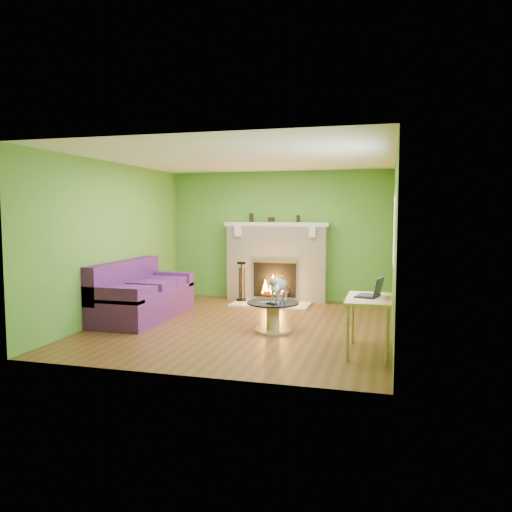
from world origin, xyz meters
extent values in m
plane|color=#513017|center=(0.00, 0.00, 0.00)|extent=(5.00, 5.00, 0.00)
plane|color=white|center=(0.00, 0.00, 2.60)|extent=(5.00, 5.00, 0.00)
plane|color=#4D892D|center=(0.00, 2.50, 1.30)|extent=(5.00, 0.00, 5.00)
plane|color=#4D892D|center=(0.00, -2.50, 1.30)|extent=(5.00, 0.00, 5.00)
plane|color=#4D892D|center=(-2.25, 0.00, 1.30)|extent=(0.00, 5.00, 5.00)
plane|color=#4D892D|center=(2.25, 0.00, 1.30)|extent=(0.00, 5.00, 5.00)
plane|color=silver|center=(2.24, -0.90, 1.55)|extent=(0.00, 1.20, 1.20)
plane|color=white|center=(2.23, -0.90, 1.55)|extent=(0.00, 1.06, 1.06)
cube|color=beige|center=(0.00, 2.33, 0.75)|extent=(2.00, 0.35, 1.50)
cube|color=black|center=(0.00, 2.13, 0.44)|extent=(0.85, 0.03, 0.68)
cube|color=gold|center=(0.00, 2.13, 0.80)|extent=(0.91, 0.02, 0.04)
cylinder|color=black|center=(0.00, 2.10, 0.16)|extent=(0.55, 0.07, 0.07)
cube|color=beige|center=(0.00, 2.30, 1.54)|extent=(2.10, 0.28, 0.08)
cube|color=beige|center=(-0.75, 2.11, 1.40)|extent=(0.12, 0.10, 0.20)
cube|color=beige|center=(0.75, 2.11, 1.40)|extent=(0.12, 0.10, 0.20)
cube|color=beige|center=(0.00, 1.80, 0.01)|extent=(1.50, 0.75, 0.03)
cube|color=beige|center=(0.00, 2.30, 1.54)|extent=(2.10, 0.28, 0.08)
cube|color=#421759|center=(-1.80, 0.09, 0.24)|extent=(0.96, 2.14, 0.48)
cube|color=#421759|center=(-2.14, 0.09, 0.66)|extent=(0.22, 2.14, 0.60)
cube|color=#421759|center=(-1.80, -0.87, 0.55)|extent=(0.96, 0.22, 0.24)
cube|color=#421759|center=(-1.80, 1.05, 0.55)|extent=(0.96, 0.22, 0.24)
cube|color=#421759|center=(-1.75, -0.51, 0.55)|extent=(0.77, 0.57, 0.13)
cube|color=#421759|center=(-1.75, 0.20, 0.55)|extent=(0.77, 0.57, 0.13)
cube|color=#421759|center=(-1.75, 0.80, 0.55)|extent=(0.77, 0.57, 0.13)
cylinder|color=tan|center=(0.52, -0.25, 0.01)|extent=(0.55, 0.55, 0.03)
cylinder|color=tan|center=(0.52, -0.25, 0.22)|extent=(0.20, 0.20, 0.38)
cylinder|color=black|center=(0.52, -0.25, 0.43)|extent=(0.78, 0.78, 0.02)
cube|color=tan|center=(1.95, -1.06, 0.69)|extent=(0.55, 0.96, 0.04)
cylinder|color=tan|center=(1.72, -1.49, 0.33)|extent=(0.04, 0.04, 0.67)
cylinder|color=tan|center=(2.18, -1.49, 0.33)|extent=(0.04, 0.04, 0.67)
cylinder|color=tan|center=(1.72, -0.63, 0.33)|extent=(0.04, 0.04, 0.67)
cylinder|color=tan|center=(2.18, -0.63, 0.33)|extent=(0.04, 0.04, 0.67)
cube|color=gray|center=(0.42, -0.37, 0.45)|extent=(0.17, 0.13, 0.02)
cube|color=black|center=(0.54, -0.43, 0.45)|extent=(0.16, 0.11, 0.02)
cylinder|color=black|center=(-0.53, 2.33, 1.67)|extent=(0.08, 0.08, 0.18)
cylinder|color=black|center=(0.43, 2.33, 1.65)|extent=(0.07, 0.07, 0.14)
cube|color=black|center=(-0.11, 2.33, 1.63)|extent=(0.12, 0.08, 0.10)
camera|label=1|loc=(2.18, -7.41, 1.77)|focal=35.00mm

